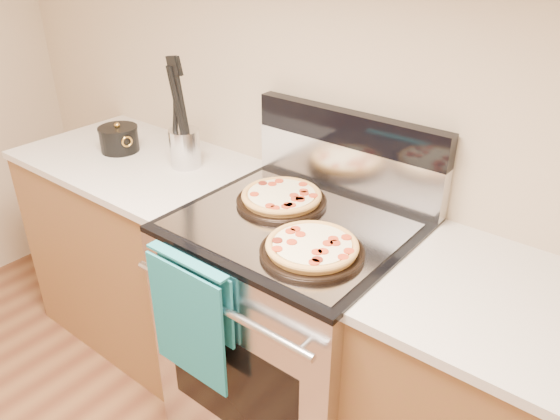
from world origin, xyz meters
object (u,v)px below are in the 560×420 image
Objects in this scene: utensil_crock at (185,148)px; saucepan at (119,140)px; pepperoni_pizza_back at (282,198)px; range_body at (293,332)px; pepperoni_pizza_front at (312,248)px.

saucepan is at bearing -169.00° from utensil_crock.
pepperoni_pizza_back is at bearing 1.76° from saucepan.
range_body is 0.85m from utensil_crock.
range_body is 5.78× the size of utensil_crock.
pepperoni_pizza_front is at bearing -38.48° from range_body.
pepperoni_pizza_back is 1.01× the size of pepperoni_pizza_front.
saucepan is (-0.99, 0.04, 0.51)m from range_body.
pepperoni_pizza_front is at bearing -36.00° from pepperoni_pizza_back.
pepperoni_pizza_back reaches higher than range_body.
utensil_crock is at bearing 170.27° from range_body.
range_body is 5.50× the size of saucepan.
range_body is 2.87× the size of pepperoni_pizza_back.
pepperoni_pizza_back is 2.01× the size of utensil_crock.
pepperoni_pizza_back is 1.92× the size of saucepan.
saucepan reaches higher than pepperoni_pizza_back.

